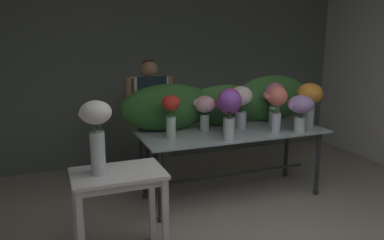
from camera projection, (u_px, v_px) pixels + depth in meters
ground_plane at (212, 203)px, 4.41m from camera, size 7.83×7.83×0.00m
wall_back at (163, 62)px, 5.70m from camera, size 5.74×0.12×2.88m
display_table_glass at (232, 141)px, 4.44m from camera, size 2.10×0.83×0.79m
side_table_white at (118, 186)px, 3.18m from camera, size 0.74×0.49×0.78m
florist at (150, 111)px, 4.68m from camera, size 0.58×0.24×1.55m
foliage_backdrop at (218, 104)px, 4.61m from camera, size 2.40×0.32×0.57m
vase_ivory_snapdragons at (241, 102)px, 4.47m from camera, size 0.26×0.26×0.49m
vase_coral_carnations at (277, 103)px, 4.29m from camera, size 0.24×0.22×0.51m
vase_scarlet_roses at (171, 112)px, 4.07m from camera, size 0.19×0.19×0.45m
vase_sunset_tulips at (309, 99)px, 4.50m from camera, size 0.31×0.29×0.52m
vase_lilac_hydrangea at (300, 108)px, 4.31m from camera, size 0.31×0.29×0.41m
vase_rosy_anemones at (274, 99)px, 4.62m from camera, size 0.26×0.23×0.51m
vase_violet_ranunculus at (230, 107)px, 3.96m from camera, size 0.24×0.23×0.52m
vase_blush_freesia at (205, 108)px, 4.36m from camera, size 0.25×0.24×0.40m
vase_magenta_dahlias at (229, 106)px, 4.25m from camera, size 0.31×0.27×0.50m
vase_white_roses_tall at (97, 128)px, 3.02m from camera, size 0.25×0.24×0.59m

